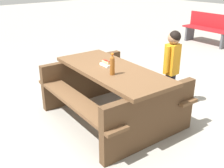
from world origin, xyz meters
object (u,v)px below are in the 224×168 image
(hotdog_tray, at_px, (106,64))
(park_bench_mid, at_px, (209,28))
(soda_bottle, at_px, (112,65))
(picnic_table, at_px, (112,89))
(child_in_coat, at_px, (172,60))

(hotdog_tray, relative_size, park_bench_mid, 0.12)
(soda_bottle, relative_size, park_bench_mid, 0.18)
(picnic_table, bearing_deg, child_in_coat, -107.28)
(picnic_table, relative_size, hotdog_tray, 10.17)
(hotdog_tray, height_order, park_bench_mid, park_bench_mid)
(picnic_table, height_order, hotdog_tray, hotdog_tray)
(soda_bottle, distance_m, park_bench_mid, 5.35)
(picnic_table, distance_m, hotdog_tray, 0.36)
(picnic_table, distance_m, soda_bottle, 0.49)
(picnic_table, relative_size, child_in_coat, 1.60)
(park_bench_mid, bearing_deg, child_in_coat, 114.46)
(picnic_table, xyz_separation_m, park_bench_mid, (1.53, -4.90, 0.00))
(soda_bottle, height_order, child_in_coat, child_in_coat)
(soda_bottle, distance_m, child_in_coat, 1.07)
(soda_bottle, xyz_separation_m, park_bench_mid, (1.71, -5.05, -0.43))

